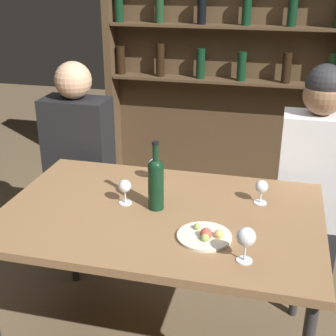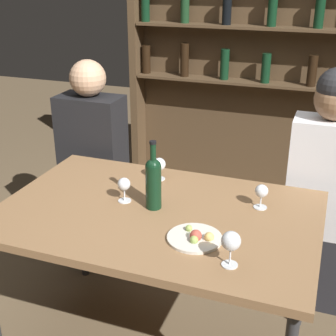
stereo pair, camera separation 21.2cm
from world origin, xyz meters
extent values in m
cube|color=olive|center=(0.00, 0.00, 0.75)|extent=(1.40, 0.92, 0.04)
cylinder|color=#2D2D30|center=(-0.64, 0.40, 0.37)|extent=(0.04, 0.04, 0.73)
cylinder|color=#2D2D30|center=(0.64, 0.40, 0.37)|extent=(0.04, 0.04, 0.73)
cube|color=#4C3823|center=(0.00, 1.94, 0.96)|extent=(1.79, 0.02, 1.91)
cube|color=#4C3823|center=(-0.89, 1.84, 0.96)|extent=(0.06, 0.18, 1.91)
cube|color=#4C3823|center=(0.00, 1.84, 0.95)|extent=(1.71, 0.18, 0.02)
cylinder|color=black|center=(-0.81, 1.84, 1.07)|extent=(0.07, 0.07, 0.22)
cylinder|color=black|center=(-0.48, 1.83, 1.09)|extent=(0.07, 0.07, 0.26)
cylinder|color=black|center=(-0.16, 1.84, 1.08)|extent=(0.07, 0.07, 0.23)
cylinder|color=black|center=(0.16, 1.83, 1.07)|extent=(0.07, 0.07, 0.22)
cylinder|color=black|center=(0.49, 1.83, 1.07)|extent=(0.07, 0.07, 0.22)
cylinder|color=#19381E|center=(0.81, 1.83, 1.08)|extent=(0.07, 0.07, 0.24)
cube|color=#4C3823|center=(0.00, 1.84, 1.36)|extent=(1.71, 0.18, 0.02)
cylinder|color=black|center=(-0.81, 1.84, 1.49)|extent=(0.07, 0.07, 0.24)
cylinder|color=#19381E|center=(-0.49, 1.85, 1.48)|extent=(0.07, 0.07, 0.22)
cylinder|color=black|center=(-0.16, 1.83, 1.48)|extent=(0.07, 0.07, 0.22)
cylinder|color=black|center=(0.17, 1.84, 1.48)|extent=(0.07, 0.07, 0.23)
cylinder|color=black|center=(0.49, 1.84, 1.48)|extent=(0.07, 0.07, 0.23)
cylinder|color=black|center=(-0.03, 0.02, 0.87)|extent=(0.07, 0.07, 0.20)
sphere|color=black|center=(-0.03, 0.02, 0.97)|extent=(0.07, 0.07, 0.07)
cylinder|color=black|center=(-0.03, 0.02, 1.02)|extent=(0.03, 0.03, 0.11)
cylinder|color=black|center=(-0.03, 0.02, 1.08)|extent=(0.03, 0.03, 0.01)
cylinder|color=silver|center=(-0.11, 0.32, 0.77)|extent=(0.06, 0.06, 0.00)
cylinder|color=silver|center=(-0.11, 0.32, 0.80)|extent=(0.01, 0.01, 0.06)
sphere|color=silver|center=(-0.11, 0.32, 0.85)|extent=(0.07, 0.07, 0.07)
cylinder|color=silver|center=(-0.17, 0.03, 0.77)|extent=(0.06, 0.06, 0.00)
cylinder|color=silver|center=(-0.17, 0.03, 0.81)|extent=(0.01, 0.01, 0.07)
sphere|color=silver|center=(-0.17, 0.03, 0.85)|extent=(0.06, 0.06, 0.06)
cylinder|color=silver|center=(0.42, 0.19, 0.77)|extent=(0.06, 0.06, 0.00)
cylinder|color=silver|center=(0.42, 0.19, 0.80)|extent=(0.01, 0.01, 0.06)
sphere|color=silver|center=(0.42, 0.19, 0.85)|extent=(0.06, 0.06, 0.06)
cylinder|color=silver|center=(0.39, -0.29, 0.77)|extent=(0.06, 0.06, 0.00)
cylinder|color=silver|center=(0.39, -0.29, 0.81)|extent=(0.01, 0.01, 0.08)
sphere|color=silver|center=(0.39, -0.29, 0.87)|extent=(0.07, 0.07, 0.07)
cylinder|color=silver|center=(0.22, -0.17, 0.77)|extent=(0.22, 0.22, 0.01)
sphere|color=#99B256|center=(0.23, -0.21, 0.79)|extent=(0.03, 0.03, 0.03)
sphere|color=#99B256|center=(0.19, -0.13, 0.79)|extent=(0.03, 0.03, 0.03)
sphere|color=#E5BC66|center=(0.28, -0.17, 0.79)|extent=(0.04, 0.04, 0.04)
sphere|color=#B74C3D|center=(0.23, -0.18, 0.79)|extent=(0.05, 0.05, 0.05)
sphere|color=#E5BC66|center=(0.22, -0.17, 0.79)|extent=(0.03, 0.03, 0.03)
cube|color=#26262B|center=(-0.67, 0.64, 0.23)|extent=(0.35, 0.22, 0.45)
cube|color=black|center=(-0.67, 0.64, 0.76)|extent=(0.39, 0.22, 0.62)
sphere|color=tan|center=(-0.67, 0.64, 1.18)|extent=(0.21, 0.21, 0.21)
cube|color=#26262B|center=(0.67, 0.64, 0.23)|extent=(0.33, 0.22, 0.45)
cube|color=white|center=(0.67, 0.64, 0.76)|extent=(0.36, 0.22, 0.62)
sphere|color=#8C6647|center=(0.67, 0.64, 1.17)|extent=(0.21, 0.21, 0.21)
sphere|color=#262628|center=(0.67, 0.64, 1.23)|extent=(0.20, 0.20, 0.20)
camera|label=1|loc=(0.47, -1.76, 1.76)|focal=50.00mm
camera|label=2|loc=(0.67, -1.70, 1.76)|focal=50.00mm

